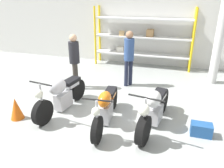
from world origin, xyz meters
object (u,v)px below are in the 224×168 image
Objects in this scene: shelving_rack at (141,37)px; person_browsing at (74,57)px; motorcycle_silver at (61,94)px; person_near_rack at (129,54)px; motorcycle_orange at (106,107)px; motorcycle_white at (154,109)px; traffic_cone at (16,108)px; toolbox at (201,130)px.

shelving_rack is 3.35m from person_browsing.
person_browsing is (-0.31, 1.48, 0.56)m from motorcycle_silver.
person_near_rack reaches higher than person_browsing.
motorcycle_silver is 1.32m from motorcycle_orange.
shelving_rack is at bearing 176.27° from motorcycle_orange.
person_near_rack is (-0.02, 2.41, 0.64)m from motorcycle_orange.
motorcycle_white reaches higher than traffic_cone.
motorcycle_white is (1.09, -4.47, -0.77)m from shelving_rack.
motorcycle_silver is at bearing -81.47° from motorcycle_white.
person_near_rack is at bearing 157.87° from motorcycle_silver.
person_near_rack is at bearing -171.56° from person_browsing.
person_near_rack is 3.27× the size of traffic_cone.
person_browsing is at bearing -109.96° from motorcycle_white.
shelving_rack is 2.21× the size of person_near_rack.
motorcycle_orange is 2.14m from toolbox.
person_near_rack is at bearing -143.87° from motorcycle_white.
motorcycle_orange is 1.16× the size of person_near_rack.
motorcycle_white is 1.17× the size of person_near_rack.
person_browsing is at bearing -118.31° from shelving_rack.
motorcycle_white is (2.37, -0.05, -0.02)m from motorcycle_silver.
motorcycle_orange is at bearing 87.55° from motorcycle_silver.
motorcycle_silver reaches higher than motorcycle_orange.
shelving_rack reaches higher than motorcycle_white.
motorcycle_silver is at bearing 97.17° from person_near_rack.
shelving_rack is 2.29× the size of person_browsing.
motorcycle_silver is 1.61m from person_browsing.
motorcycle_orange is 2.50m from person_near_rack.
toolbox is (2.13, -4.54, -1.07)m from shelving_rack.
motorcycle_silver is 4.67× the size of toolbox.
traffic_cone is (-2.13, -2.86, -0.79)m from person_near_rack.
shelving_rack is at bearing 67.28° from traffic_cone.
person_browsing is 3.15× the size of traffic_cone.
shelving_rack is 1.88× the size of motorcycle_white.
motorcycle_orange reaches higher than toolbox.
motorcycle_orange is at bearing 117.60° from person_browsing.
motorcycle_orange is 4.72× the size of toolbox.
motorcycle_white is 3.82× the size of traffic_cone.
motorcycle_silver is 1.12m from traffic_cone.
toolbox is 4.31m from traffic_cone.
person_near_rack reaches higher than motorcycle_white.
shelving_rack is 5.61m from traffic_cone.
toolbox is at bearing 96.21° from motorcycle_silver.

